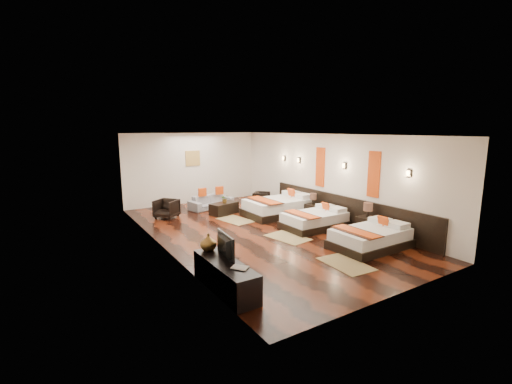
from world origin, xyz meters
TOP-DOWN VIEW (x-y plane):
  - floor at (0.00, 0.00)m, footprint 5.50×9.50m
  - ceiling at (0.00, 0.00)m, footprint 5.50×9.50m
  - back_wall at (0.00, 4.75)m, footprint 5.50×0.01m
  - left_wall at (-2.75, 0.00)m, footprint 0.01×9.50m
  - right_wall at (2.75, 0.00)m, footprint 0.01×9.50m
  - headboard_panel at (2.71, -0.80)m, footprint 0.08×6.60m
  - bed_near at (1.70, -2.77)m, footprint 1.98×1.25m
  - bed_mid at (1.69, -0.68)m, footprint 1.93×1.21m
  - bed_far at (1.70, 1.16)m, footprint 2.33×1.47m
  - nightstand_a at (2.44, -2.01)m, footprint 0.47×0.47m
  - nightstand_b at (2.44, 0.29)m, footprint 0.42×0.42m
  - jute_mat_near at (0.34, -3.23)m, footprint 0.83×1.25m
  - jute_mat_mid at (0.40, -1.02)m, footprint 0.95×1.31m
  - jute_mat_far at (0.08, 1.38)m, footprint 0.96×1.32m
  - tv_console at (-2.50, -2.92)m, footprint 0.50×1.80m
  - tv at (-2.45, -2.70)m, footprint 0.19×0.81m
  - book at (-2.50, -3.39)m, footprint 0.34×0.36m
  - figurine at (-2.50, -2.20)m, footprint 0.37×0.37m
  - sofa at (0.15, 3.40)m, footprint 1.81×1.02m
  - armchair_left at (-1.73, 2.89)m, footprint 0.96×0.96m
  - armchair_right at (2.00, 2.76)m, footprint 0.83×0.83m
  - coffee_table at (0.15, 2.35)m, footprint 1.10×0.76m
  - table_plant at (0.18, 2.33)m, footprint 0.31×0.28m
  - orange_panel_a at (2.73, -1.90)m, footprint 0.04×0.40m
  - orange_panel_b at (2.73, 0.30)m, footprint 0.04×0.40m
  - sconce_near at (2.70, -3.00)m, footprint 0.07×0.12m
  - sconce_mid at (2.70, -0.80)m, footprint 0.07×0.12m
  - sconce_far at (2.70, 1.40)m, footprint 0.07×0.12m
  - sconce_lounge at (2.70, 2.30)m, footprint 0.07×0.12m
  - gold_artwork at (0.00, 4.73)m, footprint 0.60×0.04m

SIDE VIEW (x-z plane):
  - floor at x=0.00m, z-range -0.01..0.01m
  - jute_mat_near at x=0.34m, z-range 0.00..0.01m
  - jute_mat_mid at x=0.40m, z-range 0.00..0.01m
  - jute_mat_far at x=0.08m, z-range 0.00..0.01m
  - coffee_table at x=0.15m, z-range 0.00..0.40m
  - sofa at x=0.15m, z-range 0.00..0.50m
  - bed_mid at x=1.69m, z-range -0.12..0.62m
  - bed_near at x=1.70m, z-range -0.12..0.64m
  - armchair_right at x=2.00m, z-range 0.00..0.54m
  - tv_console at x=-2.50m, z-range 0.00..0.55m
  - nightstand_b at x=2.44m, z-range -0.12..0.71m
  - bed_far at x=1.70m, z-range -0.14..0.75m
  - armchair_left at x=-1.73m, z-range 0.00..0.63m
  - nightstand_a at x=2.44m, z-range -0.14..0.79m
  - headboard_panel at x=2.71m, z-range 0.00..0.90m
  - table_plant at x=0.18m, z-range 0.40..0.70m
  - book at x=-2.50m, z-range 0.55..0.58m
  - figurine at x=-2.50m, z-range 0.55..0.90m
  - tv at x=-2.45m, z-range 0.55..1.02m
  - back_wall at x=0.00m, z-range 0.00..2.80m
  - left_wall at x=-2.75m, z-range 0.00..2.80m
  - right_wall at x=2.75m, z-range 0.00..2.80m
  - orange_panel_a at x=2.73m, z-range 1.05..2.35m
  - orange_panel_b at x=2.73m, z-range 1.05..2.35m
  - gold_artwork at x=0.00m, z-range 1.50..2.10m
  - sconce_near at x=2.70m, z-range 1.76..1.94m
  - sconce_mid at x=2.70m, z-range 1.76..1.94m
  - sconce_far at x=2.70m, z-range 1.76..1.94m
  - sconce_lounge at x=2.70m, z-range 1.76..1.94m
  - ceiling at x=0.00m, z-range 2.79..2.80m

